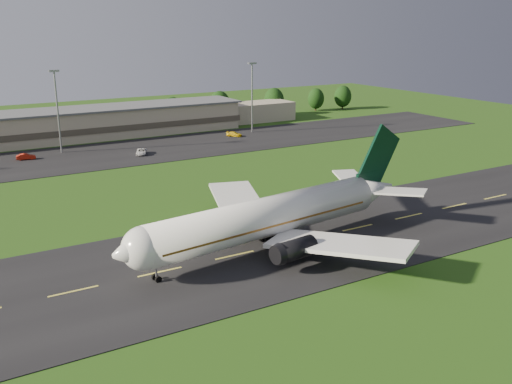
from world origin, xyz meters
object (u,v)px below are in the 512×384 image
service_vehicle_c (141,152)px  terminal (52,127)px  light_mast_centre (57,102)px  airliner (271,217)px  service_vehicle_d (234,134)px  service_vehicle_b (26,157)px  light_mast_east (252,89)px

service_vehicle_c → terminal: bearing=141.8°
light_mast_centre → service_vehicle_c: 23.79m
airliner → service_vehicle_d: size_ratio=11.31×
airliner → service_vehicle_b: (-20.92, 76.01, -3.84)m
service_vehicle_b → service_vehicle_d: bearing=-80.8°
light_mast_centre → airliner: bearing=-81.5°
airliner → light_mast_centre: bearing=91.1°
airliner → light_mast_centre: size_ratio=2.51×
airliner → service_vehicle_d: bearing=57.9°
light_mast_centre → service_vehicle_b: 15.44m
light_mast_centre → service_vehicle_c: size_ratio=4.00×
service_vehicle_d → service_vehicle_b: bearing=138.9°
service_vehicle_b → terminal: bearing=-18.8°
airliner → light_mast_centre: 81.18m
terminal → light_mast_east: bearing=-16.8°
light_mast_centre → service_vehicle_d: size_ratio=4.50×
light_mast_east → terminal: bearing=163.2°
terminal → light_mast_centre: bearing=-95.0°
service_vehicle_c → service_vehicle_b: bearing=-174.4°
light_mast_east → service_vehicle_b: (-64.01, -3.88, -11.92)m
service_vehicle_b → airliner: bearing=-156.0°
light_mast_east → service_vehicle_c: bearing=-162.2°
terminal → service_vehicle_b: 22.83m
terminal → service_vehicle_d: bearing=-23.0°
light_mast_centre → service_vehicle_b: bearing=-156.7°
service_vehicle_b → service_vehicle_c: service_vehicle_b is taller
terminal → light_mast_east: 56.67m
airliner → service_vehicle_d: 84.42m
light_mast_centre → service_vehicle_d: (47.20, -3.30, -11.98)m
airliner → service_vehicle_b: 78.93m
terminal → service_vehicle_b: terminal is taller
service_vehicle_b → service_vehicle_c: 26.82m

